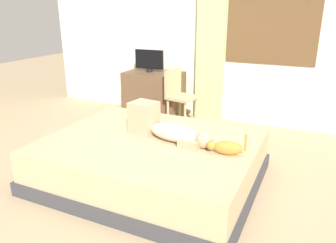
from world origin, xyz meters
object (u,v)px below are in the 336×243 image
object	(u,v)px
cup	(172,69)
desk	(154,95)
chair_by_desk	(178,94)
person_lying	(166,128)
cat	(226,147)
bed	(151,160)
tv_monitor	(149,60)

from	to	relation	value
cup	desk	bearing A→B (deg)	-145.86
chair_by_desk	person_lying	bearing A→B (deg)	-70.86
cat	desk	distance (m)	2.59
cup	chair_by_desk	world-z (taller)	chair_by_desk
desk	bed	bearing A→B (deg)	-63.34
person_lying	desk	world-z (taller)	person_lying
person_lying	cup	world-z (taller)	cup
cup	chair_by_desk	distance (m)	0.59
person_lying	desk	size ratio (longest dim) A/B	1.05
bed	person_lying	size ratio (longest dim) A/B	2.27
person_lying	desk	bearing A→B (deg)	120.99
cat	chair_by_desk	size ratio (longest dim) A/B	0.41
bed	cat	distance (m)	0.84
desk	tv_monitor	size ratio (longest dim) A/B	1.87
desk	tv_monitor	distance (m)	0.56
bed	tv_monitor	xyz separation A→B (m)	(-1.03, 1.90, 0.70)
person_lying	bed	bearing A→B (deg)	-138.20
bed	chair_by_desk	xyz separation A→B (m)	(-0.41, 1.65, 0.29)
tv_monitor	desk	bearing A→B (deg)	0.00
tv_monitor	cup	distance (m)	0.38
cup	bed	bearing A→B (deg)	-70.99
cat	desk	xyz separation A→B (m)	(-1.74, 1.91, -0.15)
cat	tv_monitor	xyz separation A→B (m)	(-1.82, 1.91, 0.40)
cat	tv_monitor	world-z (taller)	tv_monitor
cat	desk	world-z (taller)	desk
person_lying	chair_by_desk	bearing A→B (deg)	109.14
cat	bed	bearing A→B (deg)	179.23
bed	desk	world-z (taller)	desk
bed	cup	xyz separation A→B (m)	(-0.71, 2.07, 0.57)
bed	cat	xyz separation A→B (m)	(0.78, -0.01, 0.30)
desk	cup	world-z (taller)	cup
cat	cup	distance (m)	2.58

